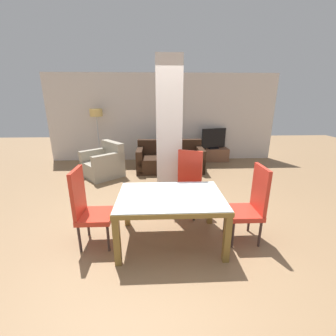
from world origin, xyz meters
TOP-DOWN VIEW (x-y plane):
  - ground_plane at (0.00, 0.00)m, footprint 18.00×18.00m
  - back_wall at (0.00, 4.49)m, footprint 7.20×0.09m
  - divider_pillar at (0.05, 1.38)m, footprint 0.47×0.28m
  - dining_table at (0.00, 0.00)m, footprint 1.45×1.02m
  - dining_chair_head_left at (-1.13, 0.00)m, footprint 0.46×0.46m
  - dining_chair_far_right at (0.36, 0.88)m, footprint 0.60×0.60m
  - dining_chair_head_right at (1.13, 0.00)m, footprint 0.46×0.46m
  - sofa at (0.17, 3.31)m, footprint 1.84×0.89m
  - armchair at (-1.59, 2.90)m, footprint 1.21×1.21m
  - coffee_table at (0.20, 2.34)m, footprint 0.59×0.52m
  - bottle at (0.21, 2.37)m, footprint 0.08×0.08m
  - tv_stand at (1.62, 4.21)m, footprint 0.98×0.40m
  - tv_screen at (1.62, 4.21)m, footprint 0.80×0.28m
  - floor_lamp at (-1.99, 4.14)m, footprint 0.37×0.37m

SIDE VIEW (x-z plane):
  - ground_plane at x=0.00m, z-range 0.00..0.00m
  - tv_stand at x=1.62m, z-range 0.00..0.41m
  - coffee_table at x=0.20m, z-range 0.01..0.41m
  - sofa at x=0.17m, z-range -0.13..0.70m
  - armchair at x=-1.59m, z-range -0.14..0.74m
  - bottle at x=0.21m, z-range 0.37..0.64m
  - dining_table at x=0.00m, z-range 0.21..0.94m
  - dining_chair_head_left at x=-1.13m, z-range 0.02..1.14m
  - dining_chair_far_right at x=0.36m, z-range 0.02..1.14m
  - dining_chair_head_right at x=1.13m, z-range 0.02..1.14m
  - tv_screen at x=1.62m, z-range 0.40..1.05m
  - divider_pillar at x=0.05m, z-range 0.00..2.70m
  - back_wall at x=0.00m, z-range 0.00..2.70m
  - floor_lamp at x=-1.99m, z-range 0.58..2.24m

